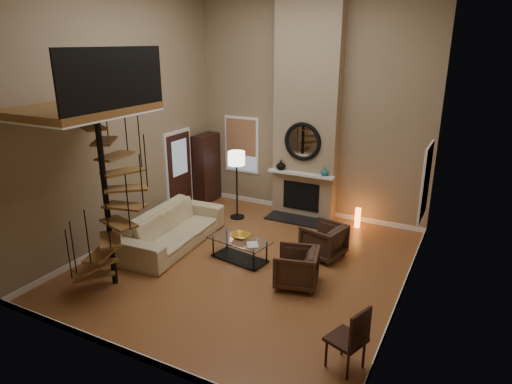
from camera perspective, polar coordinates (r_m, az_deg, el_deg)
The scene contains 32 objects.
ground at distance 9.18m, azimuth -1.16°, elevation -9.06°, with size 6.00×6.50×0.01m, color #A96836.
back_wall at distance 11.18m, azimuth 6.85°, elevation 10.77°, with size 6.00×0.02×5.50m, color #8E795B.
front_wall at distance 5.70m, azimuth -17.15°, elevation 2.40°, with size 6.00×0.02×5.50m, color #8E795B.
left_wall at distance 10.03m, azimuth -16.72°, elevation 9.22°, with size 0.02×6.50×5.50m, color #8E795B.
right_wall at distance 7.34m, azimuth 19.85°, elevation 5.65°, with size 0.02×6.50×5.50m, color #8E795B.
baseboard_back at distance 11.84m, azimuth 6.34°, elevation -2.23°, with size 6.00×0.02×0.12m, color white.
baseboard_front at distance 6.93m, azimuth -14.85°, elevation -19.45°, with size 6.00×0.02×0.12m, color white.
baseboard_left at distance 10.76m, azimuth -15.35°, elevation -5.02°, with size 0.02×6.50×0.12m, color white.
baseboard_right at distance 8.32m, azimuth 17.72°, elevation -12.66°, with size 0.02×6.50×0.12m, color white.
chimney_breast at distance 11.01m, azimuth 6.49°, elevation 10.66°, with size 1.60×0.38×5.50m, color #968061.
hearth at distance 11.28m, azimuth 5.09°, elevation -3.50°, with size 1.50×0.60×0.04m, color black.
firebox at distance 11.34m, azimuth 5.73°, elevation -0.53°, with size 0.95×0.02×0.72m, color black.
mantel at distance 11.09m, azimuth 5.67°, elevation 2.28°, with size 1.70×0.18×0.06m, color white.
mirror_frame at distance 10.95m, azimuth 5.92°, elevation 6.38°, with size 0.94×0.94×0.10m, color black.
mirror_disc at distance 10.95m, azimuth 5.94°, elevation 6.39°, with size 0.80×0.80×0.01m, color white.
vase_left at distance 11.29m, azimuth 3.18°, elevation 3.45°, with size 0.24×0.24×0.25m, color black.
vase_right at distance 10.89m, azimuth 8.70°, elevation 2.59°, with size 0.20×0.20×0.21m, color #1C6163.
window_back at distance 12.15m, azimuth -1.85°, elevation 6.12°, with size 1.02×0.06×1.52m.
window_right at distance 9.54m, azimuth 20.73°, elevation 1.39°, with size 0.06×1.02×1.52m.
entry_door at distance 11.70m, azimuth -9.75°, elevation 2.46°, with size 0.10×1.05×2.16m.
loft at distance 8.04m, azimuth -20.92°, elevation 10.12°, with size 1.70×2.20×1.09m.
spiral_stair at distance 8.18m, azimuth -18.47°, elevation 0.01°, with size 1.47×1.47×4.06m.
hutch at distance 12.40m, azimuth -6.29°, elevation 3.07°, with size 0.39×0.83×1.85m, color black.
sofa at distance 9.97m, azimuth -10.41°, elevation -4.49°, with size 2.74×1.07×0.80m, color #CAB98C.
armchair_near at distance 9.37m, azimuth 8.95°, elevation -6.23°, with size 0.76×0.78×0.71m, color #432B1F.
armchair_far at distance 8.29m, azimuth 5.64°, elevation -9.58°, with size 0.75×0.77×0.70m, color #432B1F.
coffee_table at distance 9.20m, azimuth -2.10°, elevation -6.97°, with size 1.33×0.81×0.46m.
bowl at distance 9.15m, azimuth -1.96°, elevation -5.64°, with size 0.39×0.39×0.10m, color gold.
book at distance 8.85m, azimuth -0.61°, elevation -6.76°, with size 0.22×0.29×0.03m, color gray.
floor_lamp at distance 10.98m, azimuth -2.49°, elevation 3.62°, with size 0.41×0.41×1.72m.
accent_lamp at distance 11.01m, azimuth 12.78°, elevation -3.18°, with size 0.13×0.13×0.47m, color orange.
side_chair at distance 6.40m, azimuth 12.06°, elevation -17.57°, with size 0.58×0.58×0.98m.
Camera 1 is at (3.90, -7.12, 4.27)m, focal length 31.51 mm.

